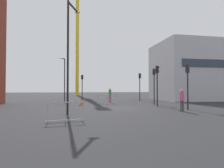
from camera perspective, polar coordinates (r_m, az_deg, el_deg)
ground at (r=17.48m, az=2.27°, el=-7.27°), size 160.00×160.00×0.00m
office_block at (r=33.83m, az=25.01°, el=3.34°), size 13.95×9.20×9.04m
construction_crane at (r=54.45m, az=-10.43°, el=16.47°), size 1.30×18.56×28.57m
streetlamp_tall at (r=13.73m, az=-12.80°, el=10.68°), size 0.92×1.86×7.89m
streetlamp_short at (r=28.57m, az=-14.32°, el=2.52°), size 0.74×1.49×6.26m
traffic_light_crosswalk at (r=30.92m, az=-9.01°, el=0.27°), size 0.37×0.37×4.01m
traffic_light_island at (r=19.59m, az=13.53°, el=1.40°), size 0.39×0.30×4.08m
traffic_light_near at (r=21.71m, az=12.62°, el=1.04°), size 0.37×0.37×4.03m
traffic_light_verge at (r=27.80m, az=8.42°, el=0.47°), size 0.39×0.35×4.03m
traffic_light_corner at (r=17.23m, az=21.93°, el=1.33°), size 0.38×0.36×3.82m
pedestrian_walking at (r=15.61m, az=20.43°, el=-4.13°), size 0.34×0.34×1.75m
pedestrian_waiting at (r=23.75m, az=-0.62°, el=-3.12°), size 0.34×0.34×1.84m
safety_barrier_mid_span at (r=21.67m, az=-1.58°, el=-4.65°), size 2.35×0.20×1.08m
safety_barrier_left_run at (r=10.34m, az=-13.91°, el=-8.13°), size 2.00×0.34×1.08m
traffic_cone_on_verge at (r=20.48m, az=-9.19°, el=-5.48°), size 0.69×0.69×0.70m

